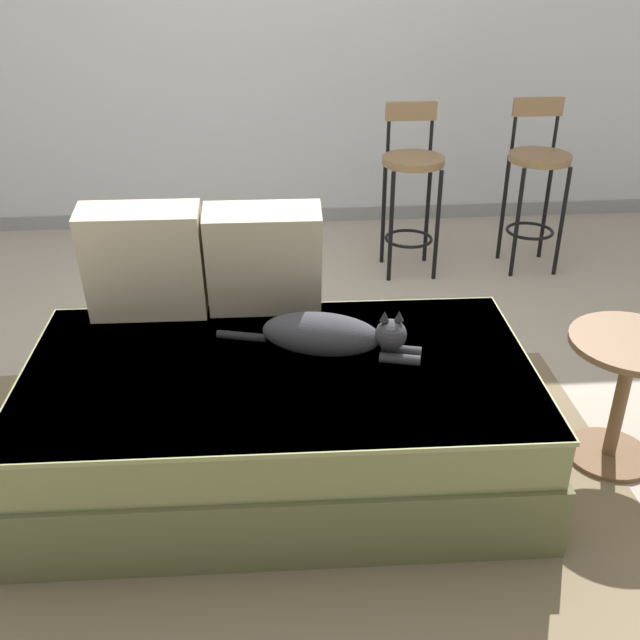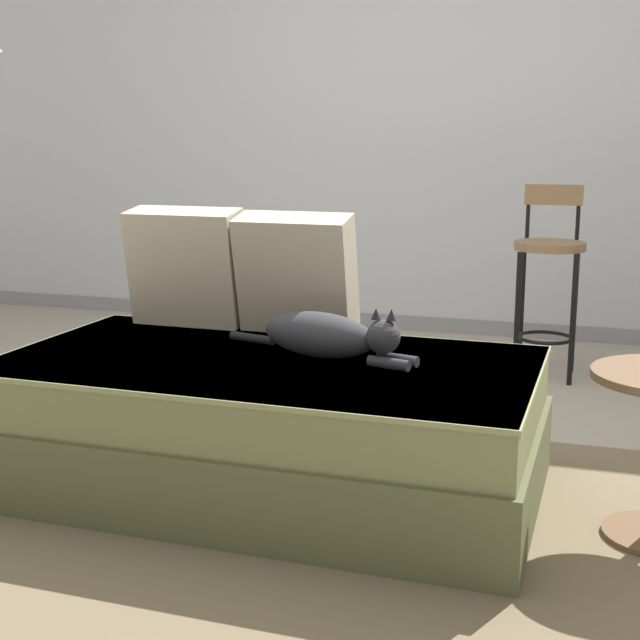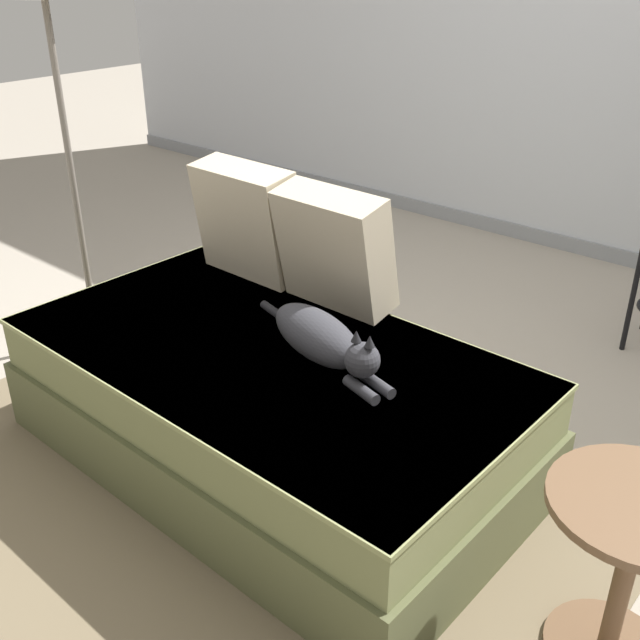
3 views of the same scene
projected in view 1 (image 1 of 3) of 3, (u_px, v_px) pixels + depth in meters
The scene contains 11 objects.
ground_plane at pixel (278, 408), 3.13m from camera, with size 16.00×16.00×0.00m, color #A89E8E.
wall_back_panel at pixel (260, 15), 4.49m from camera, with size 8.00×0.10×2.60m, color silver.
wall_baseboard_trim at pixel (267, 216), 5.04m from camera, with size 8.00×0.02×0.09m, color gray.
area_rug at pixel (285, 526), 2.51m from camera, with size 2.48×2.09×0.01m, color #75664C.
couch at pixel (280, 419), 2.67m from camera, with size 1.80×1.03×0.45m.
throw_pillow_corner at pixel (144, 262), 2.78m from camera, with size 0.44×0.23×0.46m.
throw_pillow_middle at pixel (264, 260), 2.80m from camera, with size 0.43×0.25×0.45m.
cat at pixel (330, 335), 2.60m from camera, with size 0.72×0.28×0.19m.
bar_stool_near_window at pixel (412, 178), 4.13m from camera, with size 0.34×0.34×0.94m.
bar_stool_by_doorway at pixel (537, 174), 4.17m from camera, with size 0.34×0.34×0.95m.
side_table at pixel (624, 383), 2.69m from camera, with size 0.44×0.44×0.51m.
Camera 1 is at (-0.04, -2.59, 1.80)m, focal length 42.00 mm.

